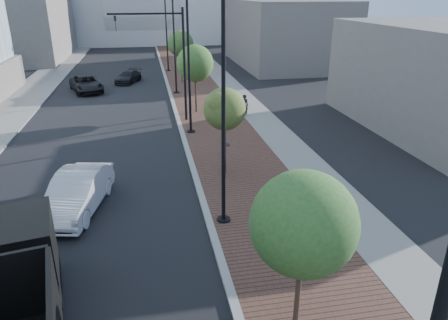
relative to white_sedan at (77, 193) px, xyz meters
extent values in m
cube|color=#4C2D23|center=(8.97, 27.76, -0.80)|extent=(7.00, 140.00, 0.12)
cube|color=slate|center=(11.67, 27.76, -0.79)|extent=(2.40, 140.00, 0.13)
cube|color=gray|center=(5.47, 27.76, -0.79)|extent=(0.30, 140.00, 0.14)
cube|color=slate|center=(-7.53, 27.76, -0.80)|extent=(4.00, 140.00, 0.12)
cube|color=black|center=(-0.97, -5.89, 0.80)|extent=(2.88, 2.96, 2.53)
cube|color=black|center=(-1.27, -4.42, -0.03)|extent=(2.38, 0.94, 1.26)
cube|color=black|center=(-0.68, -7.36, 0.16)|extent=(2.54, 1.24, 0.49)
cylinder|color=black|center=(0.15, -6.28, -0.32)|extent=(0.50, 1.11, 1.07)
cylinder|color=silver|center=(0.15, -6.28, -0.32)|extent=(0.44, 0.64, 0.58)
cylinder|color=black|center=(-0.17, -4.71, -0.32)|extent=(0.50, 1.11, 1.07)
cylinder|color=silver|center=(-0.17, -4.71, -0.32)|extent=(0.44, 0.64, 0.58)
imported|color=silver|center=(0.00, 0.00, 0.00)|extent=(2.91, 5.47, 1.71)
imported|color=black|center=(-2.35, 24.35, -0.11)|extent=(3.95, 5.89, 1.50)
imported|color=black|center=(1.50, 28.01, -0.25)|extent=(3.17, 4.50, 1.21)
imported|color=black|center=(10.60, 13.20, 0.00)|extent=(0.69, 0.51, 1.71)
cylinder|color=black|center=(6.07, -2.24, -0.76)|extent=(0.56, 0.56, 0.20)
cylinder|color=black|center=(6.07, -2.24, 3.76)|extent=(0.16, 0.16, 9.00)
cylinder|color=black|center=(6.07, 9.76, -0.76)|extent=(0.56, 0.56, 0.20)
cylinder|color=black|center=(6.07, 9.76, 3.76)|extent=(0.16, 0.16, 9.00)
cylinder|color=black|center=(6.07, 21.76, -0.76)|extent=(0.56, 0.56, 0.20)
cylinder|color=black|center=(6.07, 21.76, 3.76)|extent=(0.16, 0.16, 9.00)
cylinder|color=black|center=(6.07, 33.76, -0.76)|extent=(0.56, 0.56, 0.20)
cylinder|color=black|center=(6.07, 33.76, 3.76)|extent=(0.16, 0.16, 9.00)
cylinder|color=black|center=(6.07, 12.76, 3.14)|extent=(0.18, 0.18, 8.00)
cylinder|color=black|center=(3.57, 12.76, 6.74)|extent=(5.00, 0.12, 0.12)
imported|color=black|center=(1.57, 12.76, 6.14)|extent=(0.16, 0.20, 1.00)
cylinder|color=#382619|center=(7.07, -8.24, 0.71)|extent=(0.16, 0.16, 3.13)
sphere|color=#2D5B1F|center=(7.07, -8.24, 2.50)|extent=(2.87, 2.87, 2.87)
sphere|color=#2D5B1F|center=(7.47, -7.94, 2.27)|extent=(2.01, 2.01, 2.01)
sphere|color=#2D5B1F|center=(6.77, -8.54, 2.81)|extent=(1.72, 1.72, 1.72)
cylinder|color=#382619|center=(7.07, 2.76, 0.78)|extent=(0.16, 0.16, 3.28)
sphere|color=#485B1F|center=(7.07, 2.76, 2.66)|extent=(2.15, 2.15, 2.15)
sphere|color=#485B1F|center=(7.47, 3.06, 2.42)|extent=(1.50, 1.50, 1.50)
sphere|color=#485B1F|center=(6.77, 2.46, 2.99)|extent=(1.29, 1.29, 1.29)
cylinder|color=#382619|center=(7.07, 14.76, 0.97)|extent=(0.16, 0.16, 3.65)
sphere|color=#355F20|center=(7.07, 14.76, 3.06)|extent=(2.79, 2.79, 2.79)
sphere|color=#355F20|center=(7.47, 15.06, 2.79)|extent=(1.96, 1.96, 1.96)
sphere|color=#355F20|center=(6.77, 14.46, 3.42)|extent=(1.68, 1.68, 1.68)
cylinder|color=#382619|center=(7.07, 26.76, 1.02)|extent=(0.16, 0.16, 3.75)
sphere|color=#2B4C1A|center=(7.07, 26.76, 3.16)|extent=(2.65, 2.65, 2.65)
sphere|color=#2B4C1A|center=(7.47, 27.06, 2.89)|extent=(1.86, 1.86, 1.86)
sphere|color=#2B4C1A|center=(6.77, 26.46, 3.53)|extent=(1.59, 1.59, 1.59)
cube|color=#AFB6BA|center=(3.47, 72.76, 3.14)|extent=(50.00, 28.00, 8.00)
cube|color=slate|center=(-14.53, 47.76, 4.14)|extent=(14.00, 20.00, 10.00)
cube|color=#68615D|center=(21.47, 37.76, 3.14)|extent=(12.00, 22.00, 8.00)
cube|color=#665F5B|center=(23.47, 7.76, 2.64)|extent=(10.00, 16.00, 7.00)
cube|color=black|center=(7.87, -4.24, -0.73)|extent=(0.50, 0.50, 0.02)
cube|color=black|center=(7.87, 6.76, -0.73)|extent=(0.50, 0.50, 0.02)
camera|label=1|loc=(3.28, -17.11, 8.12)|focal=33.32mm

